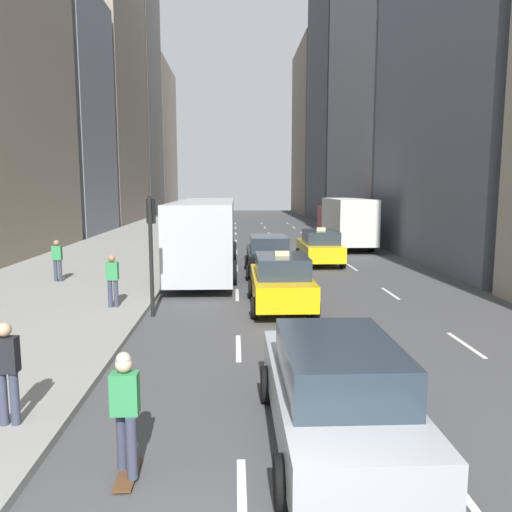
# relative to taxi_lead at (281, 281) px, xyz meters

# --- Properties ---
(sidewalk_left) EXTENTS (8.00, 66.00, 0.15)m
(sidewalk_left) POSITION_rel_taxi_lead_xyz_m (-8.20, 15.01, -0.81)
(sidewalk_left) COLOR gray
(sidewalk_left) RESTS_ON ground
(lane_markings) EXTENTS (5.72, 56.00, 0.01)m
(lane_markings) POSITION_rel_taxi_lead_xyz_m (1.40, 11.01, -0.87)
(lane_markings) COLOR white
(lane_markings) RESTS_ON ground
(building_row_left) EXTENTS (6.00, 90.91, 35.62)m
(building_row_left) POSITION_rel_taxi_lead_xyz_m (-15.20, 36.75, 12.95)
(building_row_left) COLOR gray
(building_row_left) RESTS_ON ground
(building_row_right) EXTENTS (6.00, 76.97, 32.70)m
(building_row_right) POSITION_rel_taxi_lead_xyz_m (10.80, 27.10, 13.44)
(building_row_right) COLOR #A89E89
(building_row_right) RESTS_ON ground
(taxi_lead) EXTENTS (2.02, 4.40, 1.87)m
(taxi_lead) POSITION_rel_taxi_lead_xyz_m (0.00, 0.00, 0.00)
(taxi_lead) COLOR yellow
(taxi_lead) RESTS_ON ground
(taxi_second) EXTENTS (2.02, 4.40, 1.87)m
(taxi_second) POSITION_rel_taxi_lead_xyz_m (2.80, 9.10, 0.00)
(taxi_second) COLOR yellow
(taxi_second) RESTS_ON ground
(sedan_black_near) EXTENTS (2.02, 4.86, 1.69)m
(sedan_black_near) POSITION_rel_taxi_lead_xyz_m (-0.00, -8.64, -0.02)
(sedan_black_near) COLOR #9EA0A5
(sedan_black_near) RESTS_ON ground
(sedan_silver_behind) EXTENTS (2.02, 4.70, 1.75)m
(sedan_silver_behind) POSITION_rel_taxi_lead_xyz_m (-0.00, 6.19, 0.01)
(sedan_silver_behind) COLOR black
(sedan_silver_behind) RESTS_ON ground
(city_bus) EXTENTS (2.80, 11.61, 3.25)m
(city_bus) POSITION_rel_taxi_lead_xyz_m (-2.81, 7.13, 0.91)
(city_bus) COLOR #B7BCC1
(city_bus) RESTS_ON ground
(box_truck) EXTENTS (2.58, 8.40, 3.15)m
(box_truck) POSITION_rel_taxi_lead_xyz_m (5.60, 16.08, 0.83)
(box_truck) COLOR maroon
(box_truck) RESTS_ON ground
(skateboarder) EXTENTS (0.36, 0.80, 1.75)m
(skateboarder) POSITION_rel_taxi_lead_xyz_m (-2.92, -9.36, 0.08)
(skateboarder) COLOR brown
(skateboarder) RESTS_ON ground
(pedestrian_near_curb) EXTENTS (0.36, 0.22, 1.65)m
(pedestrian_near_curb) POSITION_rel_taxi_lead_xyz_m (-5.02, -8.05, 0.19)
(pedestrian_near_curb) COLOR #383D51
(pedestrian_near_curb) RESTS_ON sidewalk_left
(pedestrian_mid_block) EXTENTS (0.36, 0.22, 1.65)m
(pedestrian_mid_block) POSITION_rel_taxi_lead_xyz_m (-5.26, -0.27, 0.19)
(pedestrian_mid_block) COLOR #383D51
(pedestrian_mid_block) RESTS_ON sidewalk_left
(pedestrian_far_walking) EXTENTS (0.36, 0.22, 1.65)m
(pedestrian_far_walking) POSITION_rel_taxi_lead_xyz_m (-8.49, 4.17, 0.19)
(pedestrian_far_walking) COLOR #383D51
(pedestrian_far_walking) RESTS_ON sidewalk_left
(traffic_light_pole) EXTENTS (0.24, 0.42, 3.60)m
(traffic_light_pole) POSITION_rel_taxi_lead_xyz_m (-3.95, -0.82, 1.53)
(traffic_light_pole) COLOR black
(traffic_light_pole) RESTS_ON ground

